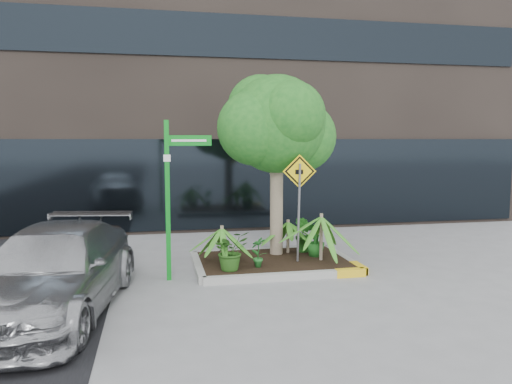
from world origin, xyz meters
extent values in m
plane|color=gray|center=(0.00, 0.00, 0.00)|extent=(80.00, 80.00, 0.00)
cube|color=#2D2621|center=(0.50, 8.50, 7.50)|extent=(18.00, 8.00, 15.00)
cube|color=#9E9E99|center=(0.20, 1.40, 0.07)|extent=(3.20, 0.15, 0.15)
cube|color=#9E9E99|center=(0.20, -0.80, 0.07)|extent=(3.20, 0.15, 0.15)
cube|color=#9E9E99|center=(-1.40, 0.30, 0.07)|extent=(0.15, 2.20, 0.15)
cube|color=#9E9E99|center=(1.80, 0.30, 0.07)|extent=(0.15, 2.20, 0.15)
cube|color=yellow|center=(1.50, -0.80, 0.07)|extent=(0.60, 0.17, 0.15)
cube|color=black|center=(0.20, 0.30, 0.12)|extent=(3.05, 2.05, 0.06)
cylinder|color=gray|center=(0.40, 0.81, 1.33)|extent=(0.28, 0.28, 2.66)
cylinder|color=gray|center=(0.49, 0.81, 2.31)|extent=(0.50, 0.14, 0.87)
sphere|color=#1B5F1D|center=(0.40, 0.81, 3.02)|extent=(2.13, 2.13, 2.13)
sphere|color=#1B5F1D|center=(1.02, 1.07, 2.75)|extent=(1.60, 1.60, 1.60)
sphere|color=#1B5F1D|center=(-0.14, 0.63, 2.93)|extent=(1.60, 1.60, 1.60)
sphere|color=#1B5F1D|center=(0.57, 0.27, 3.20)|extent=(1.42, 1.42, 1.42)
sphere|color=#1B5F1D|center=(0.13, 1.25, 3.38)|extent=(1.51, 1.51, 1.51)
cylinder|color=gray|center=(1.18, 0.05, 0.65)|extent=(0.07, 0.07, 0.99)
cylinder|color=gray|center=(-0.91, 0.16, 0.54)|extent=(0.07, 0.07, 0.79)
cylinder|color=gray|center=(0.68, 0.86, 0.52)|extent=(0.07, 0.07, 0.75)
imported|color=#A3A4A8|center=(-3.80, -1.81, 0.66)|extent=(2.54, 4.81, 1.33)
imported|color=#235016|center=(-0.81, -0.38, 0.54)|extent=(0.91, 0.91, 0.77)
imported|color=#1D601D|center=(1.19, 0.41, 0.51)|extent=(0.57, 0.57, 0.73)
imported|color=#226D27|center=(-0.24, -0.26, 0.46)|extent=(0.44, 0.44, 0.62)
imported|color=#21631C|center=(1.04, 0.81, 0.56)|extent=(0.49, 0.49, 0.82)
cube|color=#0B811B|center=(-2.00, -0.30, 1.53)|extent=(0.09, 0.09, 3.05)
cube|color=#0B811B|center=(-1.59, -0.32, 2.67)|extent=(0.85, 0.06, 0.20)
cube|color=#0B811B|center=(-1.98, 0.11, 2.89)|extent=(0.06, 0.85, 0.20)
cube|color=white|center=(-1.59, -0.34, 2.67)|extent=(0.65, 0.03, 0.04)
cube|color=white|center=(-2.00, 0.11, 2.89)|extent=(0.03, 0.65, 0.04)
cube|color=white|center=(-2.00, -0.35, 2.34)|extent=(0.13, 0.01, 0.13)
cylinder|color=slate|center=(0.65, -0.07, 1.18)|extent=(0.07, 0.24, 2.05)
cube|color=yellow|center=(0.65, -0.09, 2.04)|extent=(0.69, 0.09, 0.69)
cube|color=black|center=(0.65, -0.10, 2.04)|extent=(0.61, 0.07, 0.61)
cube|color=yellow|center=(0.65, -0.11, 2.04)|extent=(0.52, 0.06, 0.52)
cube|color=black|center=(0.64, -0.11, 2.03)|extent=(0.16, 0.02, 0.09)
camera|label=1|loc=(-2.23, -9.82, 2.69)|focal=35.00mm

